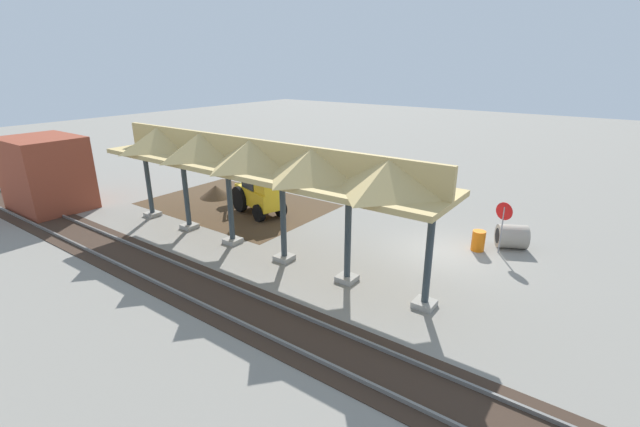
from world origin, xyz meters
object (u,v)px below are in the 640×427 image
object	(u,v)px
stop_sign	(503,217)
concrete_pipe	(512,236)
traffic_barrel	(478,241)
brick_utility_building	(47,174)
backhoe	(258,190)

from	to	relation	value
stop_sign	concrete_pipe	bearing A→B (deg)	-108.07
stop_sign	concrete_pipe	world-z (taller)	stop_sign
traffic_barrel	brick_utility_building	bearing A→B (deg)	21.22
brick_utility_building	concrete_pipe	bearing A→B (deg)	-157.12
stop_sign	backhoe	xyz separation A→B (m)	(12.05, 2.25, -0.36)
backhoe	brick_utility_building	distance (m)	11.74
backhoe	traffic_barrel	size ratio (longest dim) A/B	5.80
stop_sign	concrete_pipe	size ratio (longest dim) A/B	1.45
brick_utility_building	traffic_barrel	size ratio (longest dim) A/B	4.61
backhoe	concrete_pipe	xyz separation A→B (m)	(-12.33, -3.13, -0.74)
stop_sign	backhoe	bearing A→B (deg)	10.58
concrete_pipe	backhoe	bearing A→B (deg)	14.24
brick_utility_building	traffic_barrel	world-z (taller)	brick_utility_building
backhoe	concrete_pipe	size ratio (longest dim) A/B	3.33
stop_sign	backhoe	world-z (taller)	backhoe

